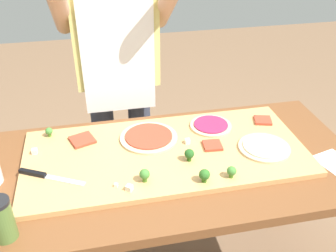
# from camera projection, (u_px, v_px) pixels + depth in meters

# --- Properties ---
(prep_table) EXTENTS (1.63, 0.76, 0.79)m
(prep_table) POSITION_uv_depth(u_px,v_px,m) (159.00, 184.00, 1.60)
(prep_table) COLOR brown
(prep_table) RESTS_ON ground
(cutting_board) EXTENTS (1.15, 0.53, 0.02)m
(cutting_board) POSITION_uv_depth(u_px,v_px,m) (166.00, 153.00, 1.58)
(cutting_board) COLOR tan
(cutting_board) RESTS_ON prep_table
(chefs_knife) EXTENTS (0.25, 0.15, 0.02)m
(chefs_knife) POSITION_uv_depth(u_px,v_px,m) (42.00, 175.00, 1.43)
(chefs_knife) COLOR #B7BABF
(chefs_knife) RESTS_ON cutting_board
(pizza_whole_beet_magenta) EXTENTS (0.19, 0.19, 0.02)m
(pizza_whole_beet_magenta) POSITION_uv_depth(u_px,v_px,m) (211.00, 125.00, 1.73)
(pizza_whole_beet_magenta) COLOR beige
(pizza_whole_beet_magenta) RESTS_ON cutting_board
(pizza_whole_tomato_red) EXTENTS (0.25, 0.25, 0.02)m
(pizza_whole_tomato_red) POSITION_uv_depth(u_px,v_px,m) (149.00, 137.00, 1.65)
(pizza_whole_tomato_red) COLOR beige
(pizza_whole_tomato_red) RESTS_ON cutting_board
(pizza_whole_cheese_artichoke) EXTENTS (0.21, 0.21, 0.02)m
(pizza_whole_cheese_artichoke) POSITION_uv_depth(u_px,v_px,m) (264.00, 147.00, 1.58)
(pizza_whole_cheese_artichoke) COLOR beige
(pizza_whole_cheese_artichoke) RESTS_ON cutting_board
(pizza_slice_center) EXTENTS (0.12, 0.12, 0.01)m
(pizza_slice_center) POSITION_uv_depth(u_px,v_px,m) (82.00, 140.00, 1.63)
(pizza_slice_center) COLOR #BC3D28
(pizza_slice_center) RESTS_ON cutting_board
(pizza_slice_near_right) EXTENTS (0.08, 0.08, 0.01)m
(pizza_slice_near_right) POSITION_uv_depth(u_px,v_px,m) (212.00, 145.00, 1.60)
(pizza_slice_near_right) COLOR #BC3D28
(pizza_slice_near_right) RESTS_ON cutting_board
(pizza_slice_near_left) EXTENTS (0.09, 0.09, 0.01)m
(pizza_slice_near_left) POSITION_uv_depth(u_px,v_px,m) (263.00, 120.00, 1.77)
(pizza_slice_near_left) COLOR #BC3D28
(pizza_slice_near_left) RESTS_ON cutting_board
(broccoli_floret_back_left) EXTENTS (0.04, 0.04, 0.05)m
(broccoli_floret_back_left) POSITION_uv_depth(u_px,v_px,m) (232.00, 171.00, 1.42)
(broccoli_floret_back_left) COLOR #487A23
(broccoli_floret_back_left) RESTS_ON cutting_board
(broccoli_floret_back_mid) EXTENTS (0.04, 0.04, 0.05)m
(broccoli_floret_back_mid) POSITION_uv_depth(u_px,v_px,m) (145.00, 175.00, 1.39)
(broccoli_floret_back_mid) COLOR #487A23
(broccoli_floret_back_mid) RESTS_ON cutting_board
(broccoli_floret_center_right) EXTENTS (0.03, 0.03, 0.04)m
(broccoli_floret_center_right) POSITION_uv_depth(u_px,v_px,m) (49.00, 131.00, 1.65)
(broccoli_floret_center_right) COLOR #487A23
(broccoli_floret_center_right) RESTS_ON cutting_board
(broccoli_floret_front_right) EXTENTS (0.04, 0.04, 0.05)m
(broccoli_floret_front_right) POSITION_uv_depth(u_px,v_px,m) (204.00, 175.00, 1.39)
(broccoli_floret_front_right) COLOR #366618
(broccoli_floret_front_right) RESTS_ON cutting_board
(broccoli_floret_front_left) EXTENTS (0.04, 0.04, 0.05)m
(broccoli_floret_front_left) POSITION_uv_depth(u_px,v_px,m) (189.00, 154.00, 1.50)
(broccoli_floret_front_left) COLOR #2C5915
(broccoli_floret_front_left) RESTS_ON cutting_board
(cheese_crumble_a) EXTENTS (0.03, 0.03, 0.02)m
(cheese_crumble_a) POSITION_uv_depth(u_px,v_px,m) (129.00, 188.00, 1.36)
(cheese_crumble_a) COLOR silver
(cheese_crumble_a) RESTS_ON cutting_board
(cheese_crumble_b) EXTENTS (0.02, 0.02, 0.02)m
(cheese_crumble_b) POSITION_uv_depth(u_px,v_px,m) (188.00, 141.00, 1.62)
(cheese_crumble_b) COLOR white
(cheese_crumble_b) RESTS_ON cutting_board
(cheese_crumble_c) EXTENTS (0.02, 0.02, 0.02)m
(cheese_crumble_c) POSITION_uv_depth(u_px,v_px,m) (35.00, 151.00, 1.55)
(cheese_crumble_c) COLOR silver
(cheese_crumble_c) RESTS_ON cutting_board
(cheese_crumble_d) EXTENTS (0.02, 0.02, 0.01)m
(cheese_crumble_d) POSITION_uv_depth(u_px,v_px,m) (116.00, 185.00, 1.38)
(cheese_crumble_d) COLOR white
(cheese_crumble_d) RESTS_ON cutting_board
(sauce_jar) EXTENTS (0.08, 0.08, 0.15)m
(sauce_jar) POSITION_uv_depth(u_px,v_px,m) (2.00, 220.00, 1.17)
(sauce_jar) COLOR #517033
(sauce_jar) RESTS_ON prep_table
(cook_center) EXTENTS (0.54, 0.39, 1.67)m
(cook_center) POSITION_uv_depth(u_px,v_px,m) (117.00, 63.00, 1.89)
(cook_center) COLOR #333847
(cook_center) RESTS_ON ground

